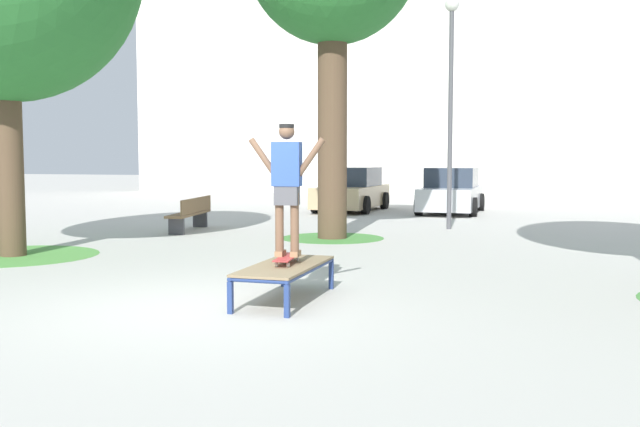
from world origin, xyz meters
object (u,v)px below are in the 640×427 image
(light_post, at_px, (451,78))
(car_silver, at_px, (451,192))
(skate_box, at_px, (285,268))
(park_bench, at_px, (191,213))
(skateboard, at_px, (287,258))
(car_tan, at_px, (352,191))
(skater, at_px, (287,180))

(light_post, bearing_deg, car_silver, 96.09)
(skate_box, distance_m, park_bench, 9.08)
(skate_box, xyz_separation_m, light_post, (0.89, 9.79, 3.41))
(skateboard, xyz_separation_m, car_silver, (0.31, 15.14, 0.15))
(skate_box, height_order, car_tan, car_tan)
(skateboard, distance_m, light_post, 10.29)
(skate_box, relative_size, skater, 1.13)
(skateboard, bearing_deg, car_silver, 88.82)
(skate_box, xyz_separation_m, car_tan, (-3.09, 15.16, 0.28))
(car_tan, height_order, park_bench, car_tan)
(car_silver, bearing_deg, park_bench, -125.38)
(car_tan, distance_m, car_silver, 3.40)
(park_bench, bearing_deg, light_post, 21.08)
(skater, relative_size, car_tan, 0.40)
(light_post, bearing_deg, car_tan, 126.51)
(car_tan, bearing_deg, skate_box, -78.49)
(park_bench, height_order, light_post, light_post)
(skateboard, height_order, car_tan, car_tan)
(park_bench, bearing_deg, skateboard, -54.64)
(skateboard, height_order, light_post, light_post)
(skateboard, relative_size, light_post, 0.14)
(skater, xyz_separation_m, light_post, (0.89, 9.71, 2.29))
(car_tan, distance_m, park_bench, 8.02)
(skater, height_order, car_silver, skater)
(car_tan, relative_size, car_silver, 1.01)
(car_tan, bearing_deg, light_post, -53.49)
(skater, bearing_deg, park_bench, 125.36)
(car_silver, relative_size, park_bench, 1.73)
(skateboard, relative_size, park_bench, 0.34)
(car_tan, xyz_separation_m, light_post, (3.98, -5.37, 3.13))
(car_tan, bearing_deg, skateboard, -78.44)
(park_bench, bearing_deg, skate_box, -54.93)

